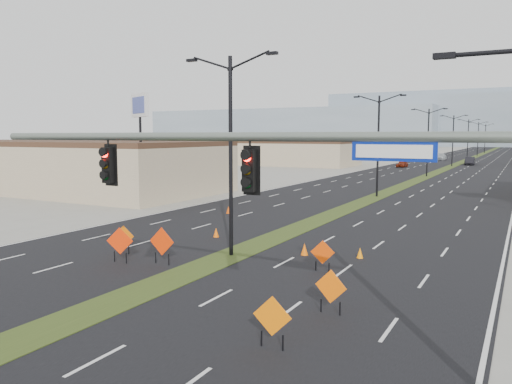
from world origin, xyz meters
The scene contains 29 objects.
ground centered at (0.00, 0.00, 0.00)m, with size 600.00×600.00×0.00m, color gray.
road_surface centered at (0.00, 100.00, 0.00)m, with size 25.00×400.00×0.02m, color black.
median_strip centered at (0.00, 100.00, 0.00)m, with size 2.00×400.00×0.04m, color #303F16.
building_sw_near centered at (-35.00, 30.00, 2.50)m, with size 40.00×16.00×5.00m, color tan.
building_sw_far centered at (-32.00, 85.00, 2.25)m, with size 30.00×14.00×4.50m, color tan.
mesa_west centered at (-120.00, 280.00, 11.00)m, with size 180.00×50.00×22.00m, color gray.
mesa_backdrop centered at (-30.00, 320.00, 16.00)m, with size 140.00×50.00×32.00m, color gray.
signal_mast centered at (8.56, 2.00, 4.79)m, with size 16.30×0.60×8.00m.
streetlight_0 centered at (0.00, 12.00, 5.42)m, with size 5.15×0.24×10.02m.
streetlight_1 centered at (0.00, 40.00, 5.42)m, with size 5.15×0.24×10.02m.
streetlight_2 centered at (0.00, 68.00, 5.42)m, with size 5.15×0.24×10.02m.
streetlight_3 centered at (0.00, 96.00, 5.42)m, with size 5.15×0.24×10.02m.
streetlight_4 centered at (0.00, 124.00, 5.42)m, with size 5.15×0.24×10.02m.
streetlight_5 centered at (0.00, 152.00, 5.42)m, with size 5.15×0.24×10.02m.
streetlight_6 centered at (0.00, 180.00, 5.42)m, with size 5.15×0.24×10.02m.
car_left centered at (-7.99, 88.15, 0.64)m, with size 1.51×3.75×1.28m, color maroon.
car_mid centered at (2.69, 102.42, 0.82)m, with size 1.75×5.01×1.65m, color black.
car_far centered at (-5.75, 121.70, 0.80)m, with size 2.24×5.51×1.60m, color #A9AFB3.
construction_sign_0 centered at (-5.16, 9.74, 0.86)m, with size 1.06×0.39×1.48m.
construction_sign_1 centered at (-3.96, 8.21, 1.03)m, with size 1.23×0.53×1.74m.
construction_sign_2 centered at (-2.00, 8.95, 1.06)m, with size 1.35×0.14×1.79m.
construction_sign_3 centered at (5.18, 11.41, 0.84)m, with size 1.05×0.32×1.44m.
construction_sign_4 centered at (6.86, 3.00, 0.92)m, with size 1.18×0.16×1.57m.
construction_sign_5 centered at (7.37, 6.48, 0.92)m, with size 1.18×0.17×1.57m.
cone_0 centered at (-3.22, 15.53, 0.29)m, with size 0.35×0.35×0.59m, color #FD6105.
cone_1 centered at (3.26, 13.87, 0.32)m, with size 0.38×0.38×0.63m, color #FF6505.
cone_2 centered at (5.95, 14.60, 0.28)m, with size 0.33×0.33×0.56m, color orange.
cone_3 centered at (-7.37, 23.66, 0.30)m, with size 0.36×0.36×0.60m, color #DD4504.
pole_sign_west centered at (-19.04, 26.89, 8.21)m, with size 3.12×1.68×10.02m.
Camera 1 is at (13.04, -9.34, 6.14)m, focal length 35.00 mm.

